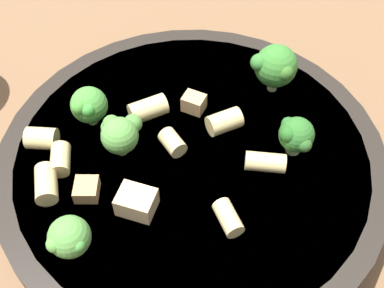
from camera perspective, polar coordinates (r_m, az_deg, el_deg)
name	(u,v)px	position (r m, az deg, el deg)	size (l,w,h in m)	color
ground_plane	(192,183)	(0.40, 0.00, -4.68)	(2.00, 2.00, 0.00)	brown
pasta_bowl	(192,166)	(0.38, 0.00, -2.64)	(0.30, 0.30, 0.04)	#28231E
broccoli_floret_0	(296,135)	(0.36, 12.20, 1.02)	(0.03, 0.03, 0.03)	#9EC175
broccoli_floret_1	(275,66)	(0.40, 9.85, 9.05)	(0.04, 0.03, 0.04)	#9EC175
broccoli_floret_2	(88,106)	(0.38, -12.17, 4.48)	(0.03, 0.03, 0.03)	#84AD60
broccoli_floret_3	(120,134)	(0.35, -8.55, 1.22)	(0.03, 0.03, 0.03)	#84AD60
broccoli_floret_4	(69,238)	(0.31, -14.36, -10.73)	(0.03, 0.03, 0.03)	#9EC175
rigatoni_0	(46,184)	(0.35, -16.89, -4.54)	(0.02, 0.02, 0.03)	#E0C67F
rigatoni_1	(224,122)	(0.37, 3.85, 2.67)	(0.02, 0.02, 0.03)	#E0C67F
rigatoni_2	(60,159)	(0.36, -15.33, -1.76)	(0.01, 0.01, 0.02)	#E0C67F
rigatoni_3	(42,138)	(0.38, -17.38, 0.65)	(0.02, 0.02, 0.02)	#E0C67F
rigatoni_4	(228,218)	(0.33, 4.31, -8.71)	(0.01, 0.01, 0.02)	#E0C67F
rigatoni_5	(172,144)	(0.36, -2.42, -0.06)	(0.01, 0.01, 0.02)	#E0C67F
rigatoni_6	(148,109)	(0.38, -5.22, 4.16)	(0.02, 0.02, 0.03)	#E0C67F
rigatoni_7	(264,167)	(0.35, 8.57, -2.67)	(0.01, 0.01, 0.03)	#E0C67F
chicken_chunk_0	(137,202)	(0.33, -6.59, -6.84)	(0.03, 0.02, 0.02)	tan
chicken_chunk_1	(87,189)	(0.35, -12.38, -5.26)	(0.02, 0.02, 0.01)	tan
chicken_chunk_2	(194,103)	(0.39, 0.22, 4.90)	(0.02, 0.01, 0.01)	tan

